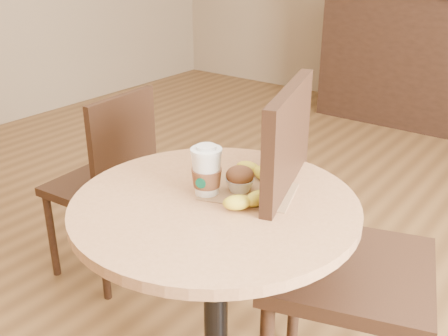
# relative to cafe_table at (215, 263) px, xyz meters

# --- Properties ---
(cafe_table) EXTENTS (0.76, 0.76, 0.75)m
(cafe_table) POSITION_rel_cafe_table_xyz_m (0.00, 0.00, 0.00)
(cafe_table) COLOR black
(cafe_table) RESTS_ON ground
(chair_left) EXTENTS (0.39, 0.39, 0.84)m
(chair_left) POSITION_rel_cafe_table_xyz_m (-0.82, 0.32, -0.09)
(chair_left) COLOR #301C11
(chair_left) RESTS_ON ground
(chair_right) EXTENTS (0.57, 0.57, 1.03)m
(chair_right) POSITION_rel_cafe_table_xyz_m (0.23, 0.24, 0.01)
(chair_right) COLOR #301C11
(chair_right) RESTS_ON ground
(kraft_bag) EXTENTS (0.28, 0.25, 0.00)m
(kraft_bag) POSITION_rel_cafe_table_xyz_m (0.04, 0.10, 0.20)
(kraft_bag) COLOR #926B46
(kraft_bag) RESTS_ON cafe_table
(coffee_cup) EXTENTS (0.08, 0.09, 0.14)m
(coffee_cup) POSITION_rel_cafe_table_xyz_m (-0.04, 0.02, 0.26)
(coffee_cup) COLOR white
(coffee_cup) RESTS_ON cafe_table
(muffin) EXTENTS (0.08, 0.08, 0.07)m
(muffin) POSITION_rel_cafe_table_xyz_m (0.02, 0.08, 0.23)
(muffin) COLOR silver
(muffin) RESTS_ON kraft_bag
(banana) EXTENTS (0.29, 0.33, 0.04)m
(banana) POSITION_rel_cafe_table_xyz_m (0.04, 0.09, 0.22)
(banana) COLOR yellow
(banana) RESTS_ON kraft_bag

